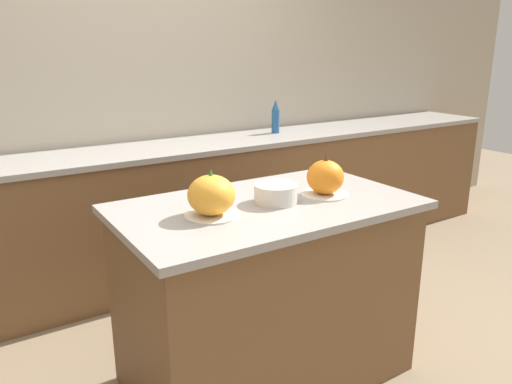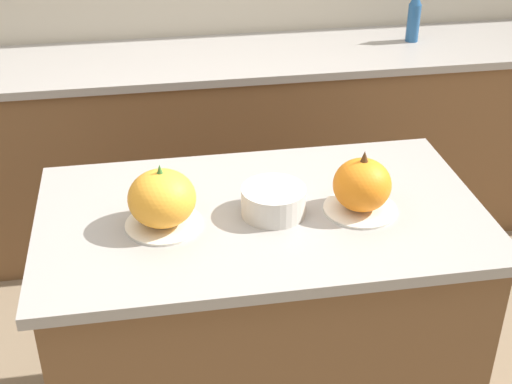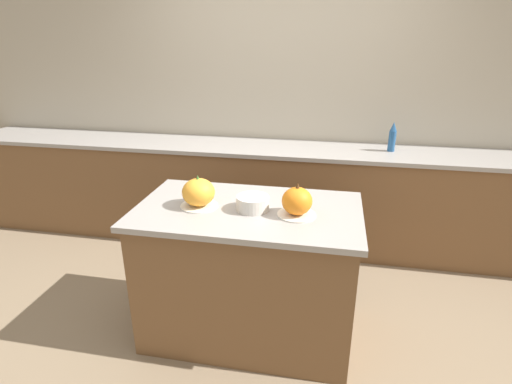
# 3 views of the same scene
# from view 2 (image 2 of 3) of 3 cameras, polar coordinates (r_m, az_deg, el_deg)

# --- Properties ---
(kitchen_island) EXTENTS (1.34, 0.78, 0.89)m
(kitchen_island) POSITION_cam_2_polar(r_m,az_deg,el_deg) (2.40, 0.40, -10.55)
(kitchen_island) COLOR brown
(kitchen_island) RESTS_ON ground_plane
(back_counter) EXTENTS (6.00, 0.60, 0.93)m
(back_counter) POSITION_cam_2_polar(r_m,az_deg,el_deg) (3.45, -3.31, 3.58)
(back_counter) COLOR brown
(back_counter) RESTS_ON ground_plane
(pumpkin_cake_left) EXTENTS (0.23, 0.23, 0.20)m
(pumpkin_cake_left) POSITION_cam_2_polar(r_m,az_deg,el_deg) (2.04, -7.52, -0.62)
(pumpkin_cake_left) COLOR silver
(pumpkin_cake_left) RESTS_ON kitchen_island
(pumpkin_cake_right) EXTENTS (0.22, 0.22, 0.20)m
(pumpkin_cake_right) POSITION_cam_2_polar(r_m,az_deg,el_deg) (2.12, 8.47, 0.43)
(pumpkin_cake_right) COLOR silver
(pumpkin_cake_right) RESTS_ON kitchen_island
(bottle_tall) EXTENTS (0.06, 0.06, 0.25)m
(bottle_tall) POSITION_cam_2_polar(r_m,az_deg,el_deg) (3.50, 12.53, 13.57)
(bottle_tall) COLOR #235184
(bottle_tall) RESTS_ON back_counter
(mixing_bowl) EXTENTS (0.19, 0.19, 0.08)m
(mixing_bowl) POSITION_cam_2_polar(r_m,az_deg,el_deg) (2.10, 1.41, -0.71)
(mixing_bowl) COLOR beige
(mixing_bowl) RESTS_ON kitchen_island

